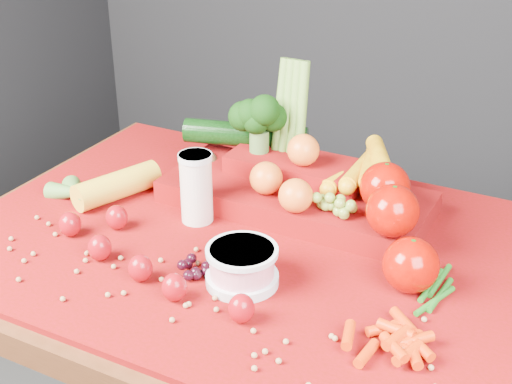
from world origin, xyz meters
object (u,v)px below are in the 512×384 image
at_px(yogurt_bowl, 242,265).
at_px(produce_mound, 312,184).
at_px(milk_glass, 196,185).
at_px(table, 251,288).

xyz_separation_m(yogurt_bowl, produce_mound, (0.00, 0.28, 0.02)).
bearing_deg(milk_glass, produce_mound, 36.34).
xyz_separation_m(milk_glass, produce_mound, (0.18, 0.13, -0.01)).
bearing_deg(yogurt_bowl, produce_mound, 89.53).
xyz_separation_m(table, yogurt_bowl, (0.05, -0.13, 0.14)).
height_order(yogurt_bowl, produce_mound, produce_mound).
bearing_deg(produce_mound, milk_glass, -143.66).
bearing_deg(table, produce_mound, 69.89).
bearing_deg(yogurt_bowl, table, 111.99).
bearing_deg(produce_mound, table, -110.11).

